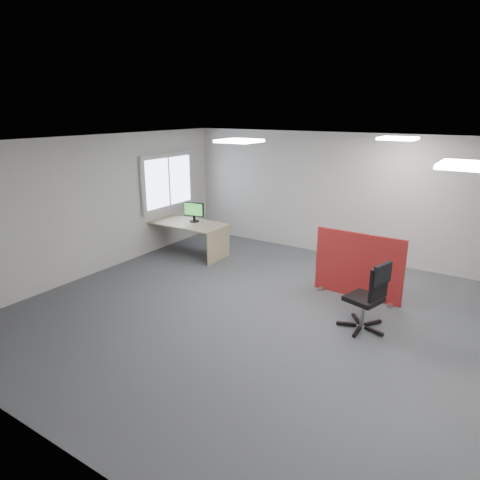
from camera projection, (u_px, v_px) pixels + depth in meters
The scene contains 11 objects.
floor at pixel (305, 327), 6.46m from camera, with size 9.00×9.00×0.00m, color #4C4E53.
ceiling at pixel (314, 145), 5.67m from camera, with size 9.00×7.00×0.02m, color white.
wall_back at pixel (378, 200), 8.88m from camera, with size 9.00×0.02×2.70m, color silver.
wall_front at pixel (120, 357), 3.25m from camera, with size 9.00×0.02×2.70m, color silver.
wall_left at pixel (97, 205), 8.39m from camera, with size 0.02×7.00×2.70m, color silver.
window at pixel (168, 182), 9.91m from camera, with size 0.06×1.70×1.30m.
ceiling_lights at pixel (354, 145), 6.04m from camera, with size 4.10×4.10×0.04m.
red_divider at pixel (358, 266), 7.36m from camera, with size 1.55×0.30×1.16m.
second_desk at pixel (189, 230), 9.63m from camera, with size 1.75×0.88×0.73m.
monitor_second at pixel (194, 211), 9.57m from camera, with size 0.48×0.22×0.44m.
office_chair at pixel (371, 293), 6.18m from camera, with size 0.72×0.69×1.08m.
Camera 1 is at (2.31, -5.40, 3.16)m, focal length 32.00 mm.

